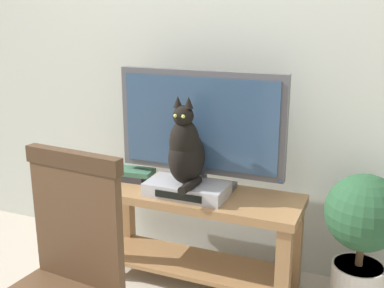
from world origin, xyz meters
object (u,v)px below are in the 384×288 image
Objects in this scene: cat at (186,151)px; wooden_chair at (61,275)px; book_stack at (133,174)px; tv at (201,127)px; potted_plant at (362,231)px; media_box at (187,189)px; tv_stand at (195,223)px.

cat is 0.97m from wooden_chair.
cat reaches higher than book_stack.
tv is 0.51m from book_stack.
potted_plant is at bearing 0.39° from tv.
cat is 1.98× the size of book_stack.
media_box is 0.39m from book_stack.
cat reaches higher than wooden_chair.
potted_plant is at bearing 1.20° from book_stack.
cat reaches higher than media_box.
wooden_chair is (-0.07, -0.94, -0.21)m from cat.
tv is 0.96m from potted_plant.
tv_stand is 0.53m from tv.
tv_stand is 0.43m from cat.
tv is 0.91× the size of wooden_chair.
book_stack is (-0.41, 0.05, 0.21)m from tv_stand.
tv is 3.92× the size of book_stack.
tv is at bearing 89.98° from tv_stand.
media_box is at bearing -102.44° from tv.
book_stack reaches higher than tv_stand.
cat is at bearing -110.95° from tv_stand.
tv is 1.12m from wooden_chair.
cat is at bearing -17.01° from book_stack.
tv_stand is 1.57× the size of potted_plant.
potted_plant is at bearing 48.64° from wooden_chair.
cat is (0.00, -0.01, 0.22)m from media_box.
tv_stand is 4.86× the size of book_stack.
wooden_chair is at bearing -95.34° from tv.
tv is 0.17m from cat.
book_stack is at bearing -177.09° from tv.
cat reaches higher than potted_plant.
potted_plant is (0.85, 0.07, 0.07)m from tv_stand.
tv is at bearing 79.10° from cat.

